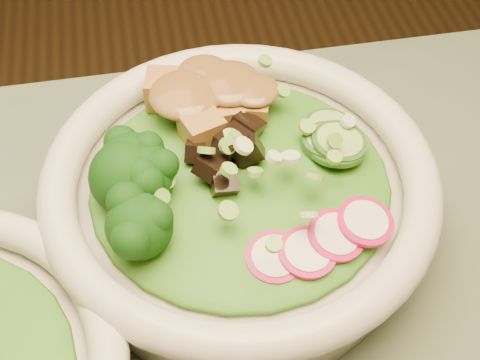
{
  "coord_description": "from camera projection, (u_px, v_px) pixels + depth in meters",
  "views": [
    {
      "loc": [
        -0.28,
        -0.15,
        1.21
      ],
      "look_at": [
        -0.22,
        0.18,
        0.82
      ],
      "focal_mm": 50.0,
      "sensor_mm": 36.0,
      "label": 1
    }
  ],
  "objects": [
    {
      "name": "broccoli_florets",
      "position": [
        151.0,
        196.0,
        0.48
      ],
      "size": [
        0.09,
        0.08,
        0.05
      ],
      "primitive_type": null,
      "rotation": [
        0.0,
        0.0,
        -0.03
      ],
      "color": "black",
      "rests_on": "salad_bowl"
    },
    {
      "name": "cucumber_slices",
      "position": [
        328.0,
        139.0,
        0.52
      ],
      "size": [
        0.08,
        0.08,
        0.04
      ],
      "primitive_type": null,
      "rotation": [
        0.0,
        0.0,
        -0.03
      ],
      "color": "#8CAF61",
      "rests_on": "salad_bowl"
    },
    {
      "name": "mushroom_heap",
      "position": [
        233.0,
        152.0,
        0.51
      ],
      "size": [
        0.08,
        0.08,
        0.05
      ],
      "primitive_type": null,
      "rotation": [
        0.0,
        0.0,
        -0.03
      ],
      "color": "black",
      "rests_on": "salad_bowl"
    },
    {
      "name": "salad_bowl",
      "position": [
        240.0,
        198.0,
        0.53
      ],
      "size": [
        0.31,
        0.31,
        0.08
      ],
      "rotation": [
        0.0,
        0.0,
        -0.03
      ],
      "color": "beige",
      "rests_on": "dining_table"
    },
    {
      "name": "peanut_sauce",
      "position": [
        205.0,
        92.0,
        0.54
      ],
      "size": [
        0.08,
        0.06,
        0.02
      ],
      "primitive_type": "ellipsoid",
      "color": "brown",
      "rests_on": "tofu_cubes"
    },
    {
      "name": "lettuce_bed",
      "position": [
        240.0,
        179.0,
        0.51
      ],
      "size": [
        0.23,
        0.23,
        0.03
      ],
      "primitive_type": "ellipsoid",
      "color": "#2F6114",
      "rests_on": "salad_bowl"
    },
    {
      "name": "tofu_cubes",
      "position": [
        206.0,
        106.0,
        0.55
      ],
      "size": [
        0.1,
        0.07,
        0.04
      ],
      "primitive_type": null,
      "rotation": [
        0.0,
        0.0,
        -0.03
      ],
      "color": "olive",
      "rests_on": "salad_bowl"
    },
    {
      "name": "scallion_garnish",
      "position": [
        240.0,
        154.0,
        0.49
      ],
      "size": [
        0.22,
        0.22,
        0.03
      ],
      "primitive_type": null,
      "color": "#71A83B",
      "rests_on": "salad_bowl"
    },
    {
      "name": "radish_slices",
      "position": [
        289.0,
        248.0,
        0.47
      ],
      "size": [
        0.13,
        0.05,
        0.02
      ],
      "primitive_type": null,
      "rotation": [
        0.0,
        0.0,
        -0.03
      ],
      "color": "#AD0D52",
      "rests_on": "salad_bowl"
    }
  ]
}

